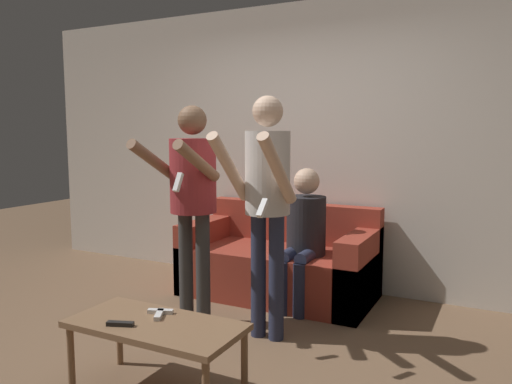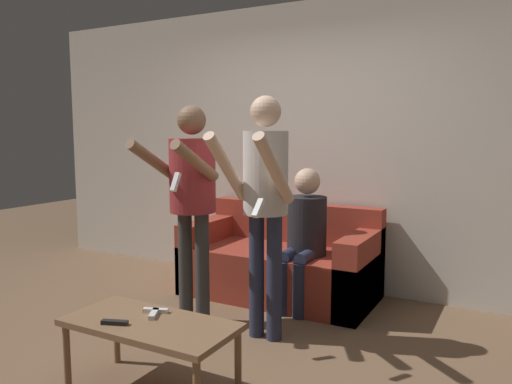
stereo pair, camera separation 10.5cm
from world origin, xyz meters
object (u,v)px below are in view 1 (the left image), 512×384
object	(u,v)px
couch	(280,264)
person_seated	(304,230)
person_standing_left	(192,188)
person_standing_right	(266,190)
coffee_table	(156,330)
remote_far	(160,311)
remote_near	(120,324)
remote_mid	(159,314)

from	to	relation	value
couch	person_seated	xyz separation A→B (m)	(0.30, -0.18, 0.37)
person_standing_left	person_standing_right	distance (m)	0.63
person_standing_right	coffee_table	distance (m)	1.23
couch	person_seated	distance (m)	0.51
remote_far	remote_near	bearing A→B (deg)	-106.97
remote_near	person_standing_right	bearing A→B (deg)	72.65
couch	coffee_table	xyz separation A→B (m)	(0.11, -1.92, 0.10)
remote_near	coffee_table	bearing A→B (deg)	42.66
remote_far	person_seated	bearing A→B (deg)	80.89
person_standing_left	person_seated	distance (m)	1.05
remote_far	person_standing_right	bearing A→B (deg)	72.55
couch	remote_far	world-z (taller)	couch
person_standing_left	remote_far	xyz separation A→B (m)	(0.36, -0.87, -0.62)
person_standing_right	remote_far	xyz separation A→B (m)	(-0.27, -0.86, -0.64)
person_seated	remote_far	xyz separation A→B (m)	(-0.26, -1.62, -0.22)
person_standing_left	remote_near	bearing A→B (deg)	-76.06
remote_mid	remote_far	xyz separation A→B (m)	(-0.02, 0.04, 0.00)
person_seated	remote_far	bearing A→B (deg)	-99.11
person_standing_left	remote_mid	size ratio (longest dim) A/B	11.27
remote_near	remote_mid	bearing A→B (deg)	64.13
person_standing_left	person_standing_right	xyz separation A→B (m)	(0.63, -0.00, 0.02)
coffee_table	remote_mid	xyz separation A→B (m)	(-0.04, 0.08, 0.06)
remote_far	remote_mid	bearing A→B (deg)	-60.51
person_standing_right	remote_near	xyz separation A→B (m)	(-0.35, -1.12, -0.64)
person_seated	remote_far	size ratio (longest dim) A/B	7.75
person_standing_right	person_seated	bearing A→B (deg)	90.94
person_standing_right	person_standing_left	bearing A→B (deg)	179.67
person_standing_right	coffee_table	xyz separation A→B (m)	(-0.21, -0.99, -0.70)
person_standing_left	remote_mid	xyz separation A→B (m)	(0.38, -0.91, -0.62)
couch	remote_near	size ratio (longest dim) A/B	11.11
couch	person_standing_right	size ratio (longest dim) A/B	0.98
person_standing_left	remote_far	world-z (taller)	person_standing_left
coffee_table	remote_far	bearing A→B (deg)	117.36
couch	remote_mid	world-z (taller)	couch
person_seated	remote_near	bearing A→B (deg)	-100.20
person_standing_left	coffee_table	distance (m)	1.27
person_standing_right	remote_mid	world-z (taller)	person_standing_right
person_seated	remote_mid	size ratio (longest dim) A/B	7.91
person_standing_right	remote_mid	xyz separation A→B (m)	(-0.25, -0.91, -0.64)
person_standing_left	remote_near	xyz separation A→B (m)	(0.28, -1.12, -0.62)
person_seated	remote_far	distance (m)	1.65
coffee_table	person_standing_left	bearing A→B (deg)	112.95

